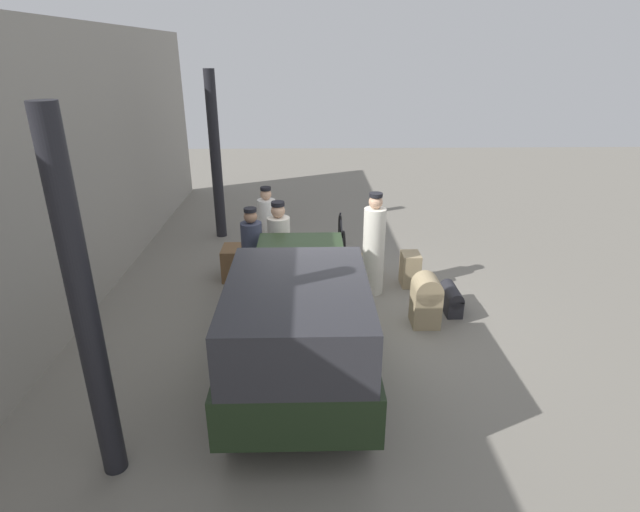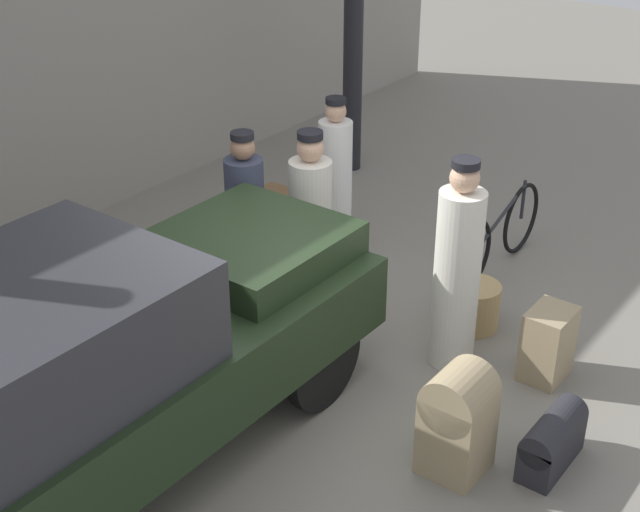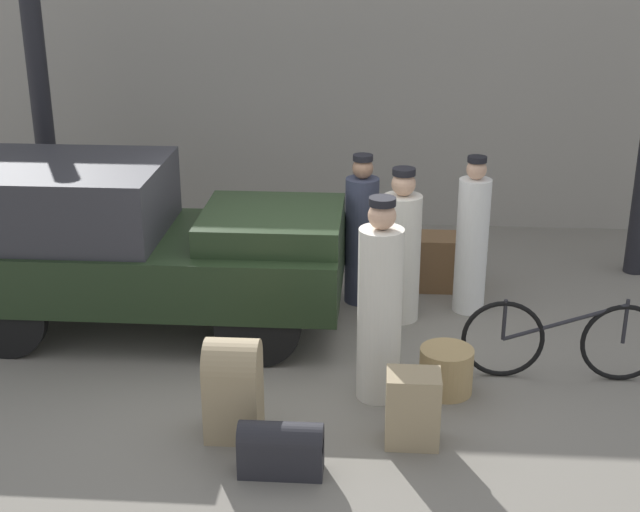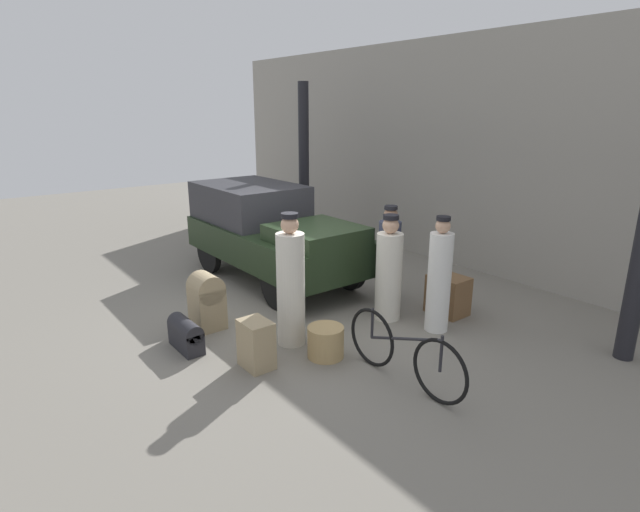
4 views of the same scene
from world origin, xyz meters
The scene contains 14 objects.
ground_plane centered at (0.00, 0.00, 0.00)m, with size 30.00×30.00×0.00m, color gray.
station_building_facade centered at (0.00, 4.08, 2.25)m, with size 16.00×0.15×4.50m.
canopy_pillar_left centered at (-3.25, 2.43, 1.85)m, with size 0.24×0.24×3.70m.
truck centered at (-1.78, 0.51, 0.96)m, with size 3.92×1.70×1.73m.
bicycle centered at (2.45, -0.31, 0.39)m, with size 1.83×0.04×0.81m.
wicker_basket centered at (1.39, -0.63, 0.21)m, with size 0.48×0.48×0.42m.
porter_lifting_near_truck centered at (0.99, 0.91, 0.74)m, with size 0.40×0.40×1.64m.
conductor_in_dark_uniform centered at (0.78, -0.75, 0.85)m, with size 0.38×0.38×1.84m.
porter_standing_middle centered at (1.74, 1.17, 0.79)m, with size 0.34×0.34×1.71m.
porter_carrying_trunk centered at (0.57, 1.34, 0.76)m, with size 0.36×0.36×1.66m.
trunk_wicker_pale centered at (0.06, -1.99, 0.22)m, with size 0.65×0.25×0.43m.
trunk_barrel_dark centered at (-0.39, -1.45, 0.44)m, with size 0.44×0.43×0.85m.
suitcase_tan_flat centered at (1.06, -1.49, 0.31)m, with size 0.43×0.33×0.62m.
trunk_large_brown centered at (1.45, 1.79, 0.31)m, with size 0.59×0.45×0.62m.
Camera 3 is at (0.76, -7.73, 3.99)m, focal length 50.00 mm.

